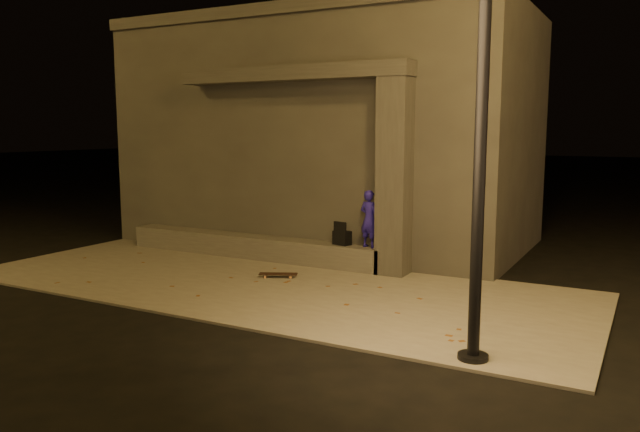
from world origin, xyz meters
The scene contains 10 objects.
ground centered at (0.00, 0.00, 0.00)m, with size 120.00×120.00×0.00m, color black.
sidewalk centered at (0.00, 2.00, 0.02)m, with size 11.00×4.40×0.04m, color slate.
building centered at (-1.00, 6.49, 2.61)m, with size 9.00×5.10×5.22m.
ledge centered at (-1.50, 3.75, 0.27)m, with size 6.00×0.55×0.45m, color #53504B.
column centered at (1.70, 3.75, 1.84)m, with size 0.55×0.55×3.60m, color #3C3A37.
canopy centered at (-0.50, 3.80, 3.78)m, with size 5.00×0.70×0.28m, color #3C3A37.
skateboarder centered at (1.20, 3.75, 1.03)m, with size 0.40×0.26×1.09m, color #2319A6.
backpack centered at (0.63, 3.75, 0.65)m, with size 0.37×0.28×0.46m.
skateboard centered at (-0.01, 2.45, 0.10)m, with size 0.70×0.45×0.08m.
street_lamp_0 centered at (4.16, 0.12, 3.86)m, with size 0.36×0.36×6.78m.
Camera 1 is at (5.92, -6.89, 2.72)m, focal length 35.00 mm.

